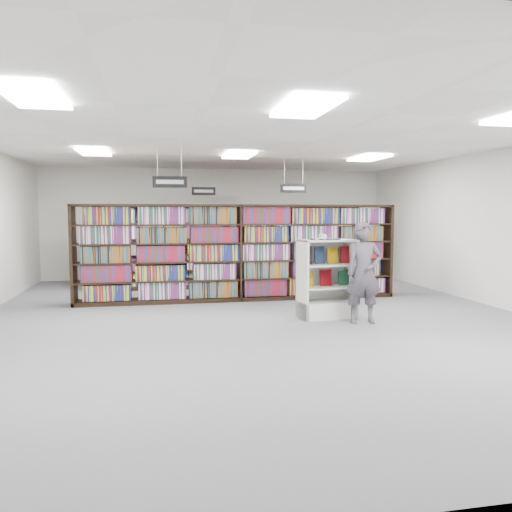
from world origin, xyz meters
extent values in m
plane|color=#59595E|center=(0.00, 0.00, 0.00)|extent=(12.00, 12.00, 0.00)
cube|color=white|center=(0.00, 0.00, 3.20)|extent=(10.00, 12.00, 0.10)
cube|color=silver|center=(0.00, 6.00, 1.60)|extent=(10.00, 0.10, 3.20)
cube|color=silver|center=(0.00, -6.00, 1.60)|extent=(10.00, 0.10, 3.20)
cube|color=silver|center=(5.00, 0.00, 1.60)|extent=(0.10, 12.00, 3.20)
cube|color=black|center=(0.00, 2.00, 1.05)|extent=(7.00, 0.60, 2.10)
cube|color=maroon|center=(0.00, 2.00, 1.05)|extent=(6.88, 0.42, 1.98)
cube|color=black|center=(0.00, 4.00, 1.05)|extent=(7.00, 0.60, 2.10)
cube|color=maroon|center=(0.00, 4.00, 1.05)|extent=(6.88, 0.42, 1.98)
cube|color=black|center=(0.00, 5.70, 1.05)|extent=(7.00, 0.60, 2.10)
cube|color=maroon|center=(0.00, 5.70, 1.05)|extent=(6.88, 0.42, 1.98)
cylinder|color=#B2B2B7|center=(-1.73, 1.00, 2.91)|extent=(0.01, 0.01, 0.58)
cylinder|color=#B2B2B7|center=(-1.27, 1.00, 2.91)|extent=(0.01, 0.01, 0.58)
cube|color=black|center=(-1.50, 1.00, 2.51)|extent=(0.65, 0.02, 0.22)
cube|color=silver|center=(-1.50, 0.99, 2.51)|extent=(0.52, 0.00, 0.08)
cylinder|color=#B2B2B7|center=(1.27, 3.00, 2.91)|extent=(0.01, 0.01, 0.58)
cylinder|color=#B2B2B7|center=(1.73, 3.00, 2.91)|extent=(0.01, 0.01, 0.58)
cube|color=black|center=(1.50, 3.00, 2.51)|extent=(0.65, 0.02, 0.22)
cube|color=silver|center=(1.50, 2.99, 2.51)|extent=(0.52, 0.00, 0.08)
cylinder|color=#B2B2B7|center=(-0.73, 5.00, 2.91)|extent=(0.01, 0.01, 0.58)
cylinder|color=#B2B2B7|center=(-0.27, 5.00, 2.91)|extent=(0.01, 0.01, 0.58)
cube|color=black|center=(-0.50, 5.00, 2.51)|extent=(0.65, 0.02, 0.22)
cube|color=silver|center=(-0.50, 4.99, 2.51)|extent=(0.52, 0.00, 0.08)
cube|color=white|center=(-3.00, -3.00, 3.16)|extent=(0.60, 1.20, 0.04)
cube|color=white|center=(0.00, -3.00, 3.16)|extent=(0.60, 1.20, 0.04)
cube|color=white|center=(-3.00, 2.00, 3.16)|extent=(0.60, 1.20, 0.04)
cube|color=white|center=(0.00, 2.00, 3.16)|extent=(0.60, 1.20, 0.04)
cube|color=white|center=(3.00, 2.00, 3.16)|extent=(0.60, 1.20, 0.04)
cube|color=silver|center=(1.28, -0.16, 0.15)|extent=(1.08, 0.64, 0.31)
cube|color=silver|center=(0.79, -0.22, 0.72)|extent=(0.10, 0.51, 1.43)
cube|color=silver|center=(1.77, -0.10, 0.72)|extent=(0.10, 0.51, 1.43)
cube|color=silver|center=(1.25, 0.08, 0.72)|extent=(1.02, 0.16, 1.43)
cube|color=silver|center=(1.28, -0.16, 1.42)|extent=(1.08, 0.64, 0.03)
cube|color=silver|center=(1.28, -0.16, 0.56)|extent=(1.00, 0.59, 0.02)
cube|color=silver|center=(1.28, -0.16, 0.97)|extent=(1.00, 0.59, 0.02)
cube|color=black|center=(0.89, -0.16, 1.14)|extent=(0.21, 0.10, 0.31)
cube|color=#132039|center=(1.15, -0.12, 1.14)|extent=(0.21, 0.10, 0.31)
cube|color=#BB8009|center=(1.40, -0.09, 1.14)|extent=(0.21, 0.10, 0.31)
cube|color=maroon|center=(1.66, -0.06, 1.14)|extent=(0.21, 0.10, 0.31)
cube|color=#BB8009|center=(0.91, -0.16, 0.72)|extent=(0.23, 0.09, 0.29)
cube|color=maroon|center=(1.27, -0.11, 0.72)|extent=(0.23, 0.09, 0.29)
cube|color=#184B2D|center=(1.64, -0.06, 0.72)|extent=(0.23, 0.09, 0.29)
cube|color=black|center=(1.22, -0.12, 1.44)|extent=(0.59, 0.39, 0.01)
cube|color=silver|center=(1.09, -0.12, 1.45)|extent=(0.28, 0.32, 0.05)
cube|color=silver|center=(1.35, -0.12, 1.45)|extent=(0.28, 0.32, 0.07)
cylinder|color=silver|center=(1.20, -0.12, 1.49)|extent=(0.14, 0.29, 0.10)
imported|color=#514B56|center=(1.76, -0.70, 0.88)|extent=(0.67, 0.46, 1.76)
camera|label=1|loc=(-1.72, -8.78, 1.93)|focal=35.00mm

